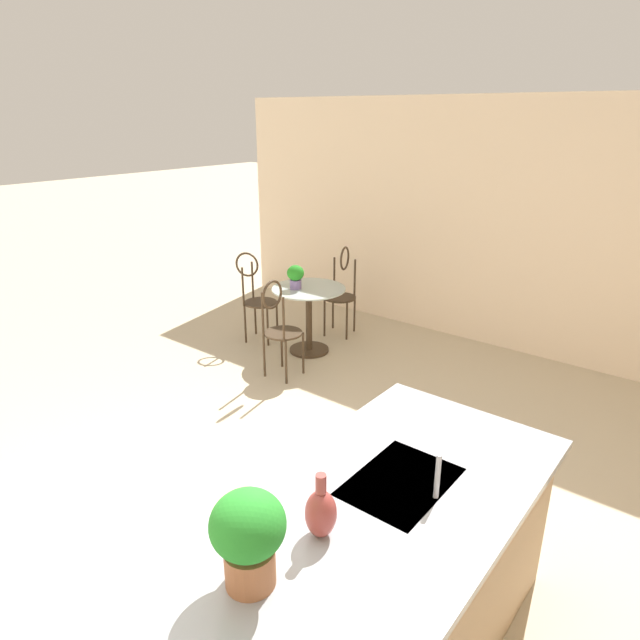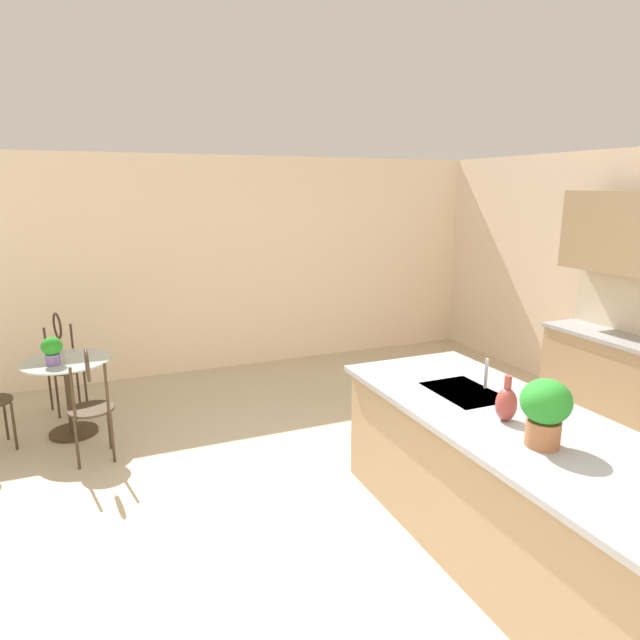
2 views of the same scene
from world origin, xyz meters
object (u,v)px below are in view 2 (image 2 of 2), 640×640
at_px(vase_on_counter, 506,403).
at_px(chair_toward_desk, 63,358).
at_px(chair_near_window, 90,399).
at_px(potted_plant_on_table, 52,349).
at_px(bistro_table, 69,390).
at_px(potted_plant_counter_near, 545,408).

bearing_deg(vase_on_counter, chair_toward_desk, -144.79).
bearing_deg(chair_toward_desk, chair_near_window, 10.25).
height_order(chair_toward_desk, potted_plant_on_table, chair_toward_desk).
distance_m(bistro_table, vase_on_counter, 3.97).
xyz_separation_m(chair_near_window, chair_toward_desk, (-1.37, -0.25, 0.00)).
distance_m(chair_near_window, potted_plant_counter_near, 3.57).
bearing_deg(bistro_table, potted_plant_on_table, -44.59).
xyz_separation_m(bistro_table, potted_plant_counter_near, (3.35, 2.49, 0.69)).
bearing_deg(bistro_table, chair_near_window, 15.38).
relative_size(bistro_table, chair_near_window, 0.77).
xyz_separation_m(potted_plant_counter_near, vase_on_counter, (-0.35, 0.05, -0.11)).
distance_m(bistro_table, potted_plant_on_table, 0.46).
bearing_deg(chair_toward_desk, potted_plant_on_table, -2.79).
xyz_separation_m(chair_toward_desk, vase_on_counter, (3.69, 2.60, 0.46)).
distance_m(bistro_table, chair_near_window, 0.72).
bearing_deg(chair_toward_desk, vase_on_counter, 35.21).
distance_m(potted_plant_on_table, vase_on_counter, 3.92).
relative_size(potted_plant_on_table, vase_on_counter, 0.89).
bearing_deg(chair_near_window, vase_on_counter, 45.43).
distance_m(chair_near_window, chair_toward_desk, 1.39).
bearing_deg(bistro_table, potted_plant_counter_near, 36.66).
xyz_separation_m(chair_near_window, vase_on_counter, (2.32, 2.35, 0.46)).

